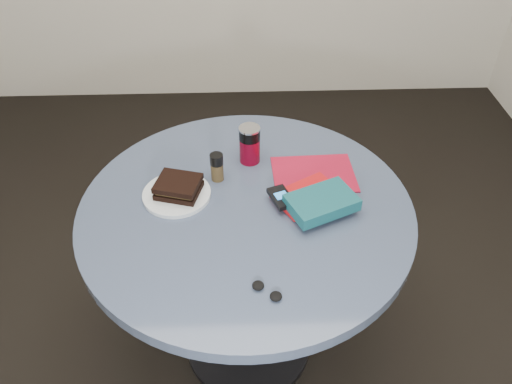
{
  "coord_description": "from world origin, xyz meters",
  "views": [
    {
      "loc": [
        -0.01,
        -1.1,
        1.75
      ],
      "look_at": [
        0.03,
        0.0,
        0.8
      ],
      "focal_mm": 35.0,
      "sensor_mm": 36.0,
      "label": 1
    }
  ],
  "objects_px": {
    "plate": "(177,194)",
    "mp3_player": "(281,197)",
    "table": "(247,242)",
    "magazine": "(314,174)",
    "soda_can": "(250,144)",
    "sandwich": "(178,187)",
    "pepper_grinder": "(217,167)",
    "headphones": "(267,291)",
    "red_book": "(308,196)",
    "novel": "(322,202)"
  },
  "relations": [
    {
      "from": "pepper_grinder",
      "to": "novel",
      "type": "relative_size",
      "value": 0.49
    },
    {
      "from": "sandwich",
      "to": "mp3_player",
      "type": "distance_m",
      "value": 0.31
    },
    {
      "from": "plate",
      "to": "mp3_player",
      "type": "bearing_deg",
      "value": -9.22
    },
    {
      "from": "red_book",
      "to": "novel",
      "type": "bearing_deg",
      "value": -93.81
    },
    {
      "from": "table",
      "to": "magazine",
      "type": "distance_m",
      "value": 0.31
    },
    {
      "from": "novel",
      "to": "mp3_player",
      "type": "height_order",
      "value": "novel"
    },
    {
      "from": "novel",
      "to": "mp3_player",
      "type": "relative_size",
      "value": 1.78
    },
    {
      "from": "table",
      "to": "mp3_player",
      "type": "relative_size",
      "value": 9.23
    },
    {
      "from": "plate",
      "to": "mp3_player",
      "type": "xyz_separation_m",
      "value": [
        0.31,
        -0.05,
        0.02
      ]
    },
    {
      "from": "soda_can",
      "to": "red_book",
      "type": "height_order",
      "value": "soda_can"
    },
    {
      "from": "mp3_player",
      "to": "red_book",
      "type": "bearing_deg",
      "value": 15.4
    },
    {
      "from": "plate",
      "to": "novel",
      "type": "relative_size",
      "value": 1.07
    },
    {
      "from": "pepper_grinder",
      "to": "novel",
      "type": "bearing_deg",
      "value": -28.62
    },
    {
      "from": "table",
      "to": "plate",
      "type": "xyz_separation_m",
      "value": [
        -0.21,
        0.05,
        0.17
      ]
    },
    {
      "from": "sandwich",
      "to": "mp3_player",
      "type": "relative_size",
      "value": 1.39
    },
    {
      "from": "sandwich",
      "to": "soda_can",
      "type": "bearing_deg",
      "value": 37.73
    },
    {
      "from": "magazine",
      "to": "soda_can",
      "type": "bearing_deg",
      "value": 155.55
    },
    {
      "from": "plate",
      "to": "pepper_grinder",
      "type": "height_order",
      "value": "pepper_grinder"
    },
    {
      "from": "table",
      "to": "sandwich",
      "type": "xyz_separation_m",
      "value": [
        -0.2,
        0.05,
        0.2
      ]
    },
    {
      "from": "soda_can",
      "to": "novel",
      "type": "distance_m",
      "value": 0.33
    },
    {
      "from": "table",
      "to": "red_book",
      "type": "relative_size",
      "value": 5.19
    },
    {
      "from": "pepper_grinder",
      "to": "mp3_player",
      "type": "xyz_separation_m",
      "value": [
        0.19,
        -0.13,
        -0.02
      ]
    },
    {
      "from": "soda_can",
      "to": "pepper_grinder",
      "type": "distance_m",
      "value": 0.14
    },
    {
      "from": "soda_can",
      "to": "magazine",
      "type": "height_order",
      "value": "soda_can"
    },
    {
      "from": "novel",
      "to": "mp3_player",
      "type": "xyz_separation_m",
      "value": [
        -0.11,
        0.04,
        -0.01
      ]
    },
    {
      "from": "novel",
      "to": "mp3_player",
      "type": "bearing_deg",
      "value": 137.22
    },
    {
      "from": "soda_can",
      "to": "red_book",
      "type": "relative_size",
      "value": 0.67
    },
    {
      "from": "red_book",
      "to": "mp3_player",
      "type": "height_order",
      "value": "mp3_player"
    },
    {
      "from": "mp3_player",
      "to": "pepper_grinder",
      "type": "bearing_deg",
      "value": 146.21
    },
    {
      "from": "pepper_grinder",
      "to": "magazine",
      "type": "relative_size",
      "value": 0.36
    },
    {
      "from": "soda_can",
      "to": "pepper_grinder",
      "type": "xyz_separation_m",
      "value": [
        -0.1,
        -0.09,
        -0.02
      ]
    },
    {
      "from": "plate",
      "to": "mp3_player",
      "type": "relative_size",
      "value": 1.91
    },
    {
      "from": "plate",
      "to": "magazine",
      "type": "distance_m",
      "value": 0.44
    },
    {
      "from": "plate",
      "to": "pepper_grinder",
      "type": "bearing_deg",
      "value": 32.2
    },
    {
      "from": "table",
      "to": "sandwich",
      "type": "height_order",
      "value": "sandwich"
    },
    {
      "from": "pepper_grinder",
      "to": "headphones",
      "type": "relative_size",
      "value": 1.1
    },
    {
      "from": "red_book",
      "to": "mp3_player",
      "type": "distance_m",
      "value": 0.09
    },
    {
      "from": "soda_can",
      "to": "table",
      "type": "bearing_deg",
      "value": -94.55
    },
    {
      "from": "mp3_player",
      "to": "plate",
      "type": "bearing_deg",
      "value": 170.78
    },
    {
      "from": "soda_can",
      "to": "plate",
      "type": "bearing_deg",
      "value": -143.1
    },
    {
      "from": "red_book",
      "to": "novel",
      "type": "xyz_separation_m",
      "value": [
        0.03,
        -0.06,
        0.03
      ]
    },
    {
      "from": "mp3_player",
      "to": "table",
      "type": "bearing_deg",
      "value": 178.71
    },
    {
      "from": "sandwich",
      "to": "magazine",
      "type": "height_order",
      "value": "sandwich"
    },
    {
      "from": "magazine",
      "to": "novel",
      "type": "bearing_deg",
      "value": -92.49
    },
    {
      "from": "table",
      "to": "magazine",
      "type": "relative_size",
      "value": 3.84
    },
    {
      "from": "table",
      "to": "mp3_player",
      "type": "xyz_separation_m",
      "value": [
        0.1,
        -0.0,
        0.19
      ]
    },
    {
      "from": "table",
      "to": "novel",
      "type": "distance_m",
      "value": 0.3
    },
    {
      "from": "soda_can",
      "to": "headphones",
      "type": "distance_m",
      "value": 0.55
    },
    {
      "from": "sandwich",
      "to": "novel",
      "type": "xyz_separation_m",
      "value": [
        0.42,
        -0.09,
        0.0
      ]
    },
    {
      "from": "table",
      "to": "headphones",
      "type": "bearing_deg",
      "value": -82.19
    }
  ]
}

